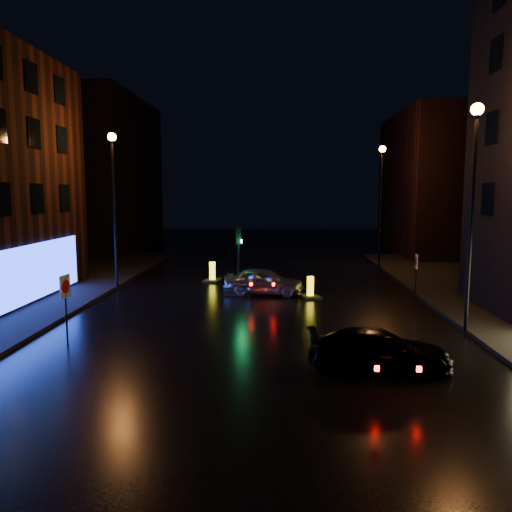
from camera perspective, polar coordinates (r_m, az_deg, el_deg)
The scene contains 13 objects.
ground at distance 13.30m, azimuth -1.59°, elevation -16.11°, with size 120.00×120.00×0.00m, color black.
building_far_left at distance 50.14m, azimuth -17.34°, elevation 8.92°, with size 8.00×16.00×14.00m, color black.
building_far_right at distance 46.38m, azimuth 20.47°, elevation 7.71°, with size 8.00×14.00×12.00m, color black.
street_lamp_lfar at distance 27.59m, azimuth -15.95°, elevation 7.59°, with size 0.44×0.44×8.37m.
street_lamp_rnear at distance 19.44m, azimuth 23.57°, elevation 7.51°, with size 0.44×0.44×8.37m.
street_lamp_rfar at distance 34.87m, azimuth 14.12°, elevation 7.53°, with size 0.44×0.44×8.37m.
traffic_signal at distance 26.69m, azimuth -1.98°, elevation -3.04°, with size 1.40×2.40×3.45m.
silver_hatchback at distance 25.93m, azimuth 0.90°, elevation -2.90°, with size 1.65×4.09×1.39m, color #B7B9BF.
dark_sedan at distance 15.51m, azimuth 13.96°, elevation -10.44°, with size 1.72×4.23×1.23m, color black.
bollard_near at distance 25.38m, azimuth 6.22°, elevation -4.22°, with size 1.18×1.44×1.09m.
bollard_far at distance 29.89m, azimuth -5.00°, elevation -2.42°, with size 1.13×1.48×1.17m.
road_sign_left at distance 18.60m, azimuth -20.96°, elevation -3.91°, with size 0.13×0.59×2.44m.
road_sign_right at distance 26.18m, azimuth 17.84°, elevation -1.01°, with size 0.11×0.54×2.22m.
Camera 1 is at (0.90, -12.17, 5.28)m, focal length 35.00 mm.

